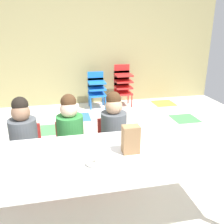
{
  "coord_description": "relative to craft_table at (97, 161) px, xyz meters",
  "views": [
    {
      "loc": [
        -0.27,
        -2.29,
        1.55
      ],
      "look_at": [
        0.14,
        -0.39,
        0.86
      ],
      "focal_mm": 39.84,
      "sensor_mm": 36.0,
      "label": 1
    }
  ],
  "objects": [
    {
      "name": "donut_powdered_on_plate",
      "position": [
        -0.05,
        -0.13,
        0.07
      ],
      "size": [
        0.11,
        0.11,
        0.03
      ],
      "primitive_type": "torus",
      "color": "white",
      "rests_on": "craft_table"
    },
    {
      "name": "seated_child_far_right",
      "position": [
        0.27,
        0.63,
        -0.01
      ],
      "size": [
        0.32,
        0.32,
        0.92
      ],
      "color": "red",
      "rests_on": "ground_plane"
    },
    {
      "name": "ground_plane",
      "position": [
        0.04,
        0.65,
        -0.57
      ],
      "size": [
        5.9,
        5.37,
        0.02
      ],
      "color": "silver"
    },
    {
      "name": "paper_bag_brown",
      "position": [
        0.27,
        -0.0,
        0.15
      ],
      "size": [
        0.13,
        0.09,
        0.22
      ],
      "primitive_type": "cube",
      "color": "#9E754C",
      "rests_on": "craft_table"
    },
    {
      "name": "kid_chair_blue_stack",
      "position": [
        0.46,
        2.95,
        -0.17
      ],
      "size": [
        0.32,
        0.3,
        0.68
      ],
      "color": "blue",
      "rests_on": "ground_plane"
    },
    {
      "name": "seated_child_near_camera",
      "position": [
        -0.6,
        0.63,
        -0.01
      ],
      "size": [
        0.32,
        0.31,
        0.92
      ],
      "color": "red",
      "rests_on": "ground_plane"
    },
    {
      "name": "paper_plate_near_edge",
      "position": [
        -0.05,
        -0.13,
        0.05
      ],
      "size": [
        0.18,
        0.18,
        0.01
      ],
      "primitive_type": "cylinder",
      "color": "white",
      "rests_on": "craft_table"
    },
    {
      "name": "kid_chair_red_stack",
      "position": [
        0.98,
        2.96,
        -0.11
      ],
      "size": [
        0.32,
        0.3,
        0.8
      ],
      "color": "red",
      "rests_on": "ground_plane"
    },
    {
      "name": "craft_table",
      "position": [
        0.0,
        0.0,
        0.0
      ],
      "size": [
        2.19,
        0.8,
        0.61
      ],
      "color": "white",
      "rests_on": "ground_plane"
    },
    {
      "name": "back_wall",
      "position": [
        0.04,
        3.33,
        0.81
      ],
      "size": [
        5.9,
        0.1,
        2.75
      ],
      "primitive_type": "cube",
      "color": "tan",
      "rests_on": "ground_plane"
    },
    {
      "name": "seated_child_middle_seat",
      "position": [
        -0.16,
        0.63,
        -0.01
      ],
      "size": [
        0.34,
        0.34,
        0.92
      ],
      "color": "red",
      "rests_on": "ground_plane"
    },
    {
      "name": "paper_plate_center_table",
      "position": [
        -0.29,
        0.19,
        0.05
      ],
      "size": [
        0.18,
        0.18,
        0.01
      ],
      "primitive_type": "cylinder",
      "color": "white",
      "rests_on": "craft_table"
    }
  ]
}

